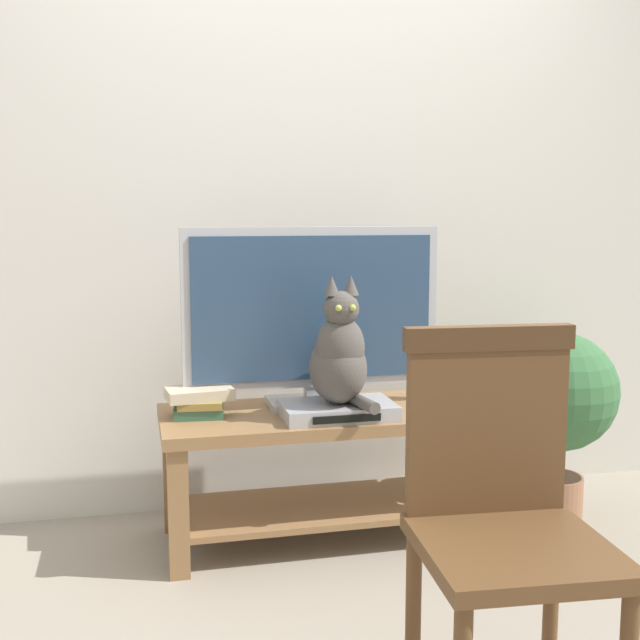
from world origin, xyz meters
name	(u,v)px	position (x,y,z in m)	size (l,w,h in m)	color
ground_plane	(363,595)	(0.00, 0.00, 0.00)	(12.00, 12.00, 0.00)	gray
back_wall	(301,177)	(0.00, 0.97, 1.40)	(7.00, 0.12, 2.80)	silver
tv_stand	(317,451)	(-0.04, 0.48, 0.35)	(1.17, 0.52, 0.50)	olive
tv	(312,313)	(-0.04, 0.56, 0.87)	(0.99, 0.20, 0.69)	#B7B7BC
media_box	(338,410)	(0.01, 0.38, 0.53)	(0.41, 0.26, 0.05)	#ADADB2
cat	(339,356)	(0.01, 0.36, 0.73)	(0.21, 0.34, 0.47)	#514C47
wooden_chair	(502,501)	(0.13, -0.70, 0.57)	(0.46, 0.46, 0.97)	brown
book_stack	(199,401)	(-0.48, 0.51, 0.56)	(0.25, 0.18, 0.10)	#38664C
potted_plant	(557,403)	(0.90, 0.38, 0.51)	(0.47, 0.47, 0.79)	#9E6B4C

